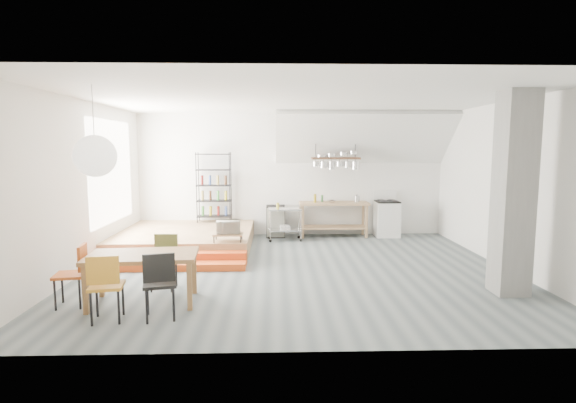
{
  "coord_description": "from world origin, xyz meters",
  "views": [
    {
      "loc": [
        -0.45,
        -8.37,
        2.32
      ],
      "look_at": [
        -0.16,
        0.8,
        1.21
      ],
      "focal_mm": 28.0,
      "sensor_mm": 36.0,
      "label": 1
    }
  ],
  "objects_px": {
    "stove": "(387,218)",
    "mini_fridge": "(276,221)",
    "dining_table": "(143,259)",
    "rolling_cart": "(285,220)"
  },
  "relations": [
    {
      "from": "rolling_cart",
      "to": "dining_table",
      "type": "bearing_deg",
      "value": -120.5
    },
    {
      "from": "stove",
      "to": "dining_table",
      "type": "relative_size",
      "value": 0.71
    },
    {
      "from": "stove",
      "to": "mini_fridge",
      "type": "height_order",
      "value": "stove"
    },
    {
      "from": "stove",
      "to": "rolling_cart",
      "type": "height_order",
      "value": "stove"
    },
    {
      "from": "stove",
      "to": "mini_fridge",
      "type": "distance_m",
      "value": 2.92
    },
    {
      "from": "dining_table",
      "to": "mini_fridge",
      "type": "distance_m",
      "value": 5.39
    },
    {
      "from": "dining_table",
      "to": "rolling_cart",
      "type": "distance_m",
      "value": 5.02
    },
    {
      "from": "stove",
      "to": "rolling_cart",
      "type": "relative_size",
      "value": 1.37
    },
    {
      "from": "stove",
      "to": "mini_fridge",
      "type": "xyz_separation_m",
      "value": [
        -2.92,
        0.04,
        -0.07
      ]
    },
    {
      "from": "rolling_cart",
      "to": "stove",
      "type": "bearing_deg",
      "value": 5.43
    }
  ]
}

